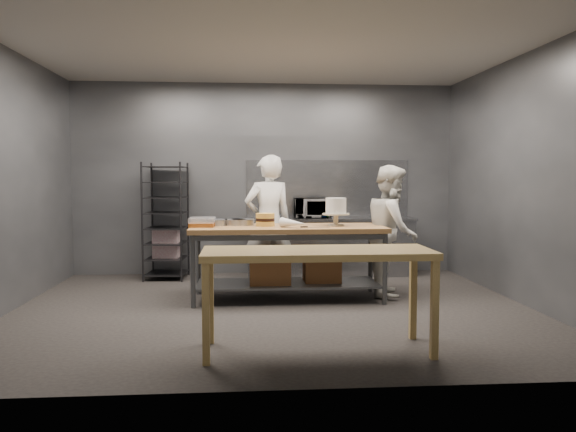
{
  "coord_description": "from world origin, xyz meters",
  "views": [
    {
      "loc": [
        -0.34,
        -6.42,
        1.53
      ],
      "look_at": [
        0.2,
        0.45,
        1.05
      ],
      "focal_mm": 35.0,
      "sensor_mm": 36.0,
      "label": 1
    }
  ],
  "objects_px": {
    "chef_behind": "(268,222)",
    "frosted_cake_stand": "(336,208)",
    "chef_right": "(392,230)",
    "near_counter": "(317,259)",
    "speed_rack": "(166,222)",
    "layer_cake": "(265,220)",
    "work_table": "(289,254)",
    "microwave": "(312,208)"
  },
  "relations": [
    {
      "from": "chef_behind",
      "to": "frosted_cake_stand",
      "type": "relative_size",
      "value": 5.23
    },
    {
      "from": "chef_behind",
      "to": "chef_right",
      "type": "relative_size",
      "value": 1.09
    },
    {
      "from": "near_counter",
      "to": "speed_rack",
      "type": "relative_size",
      "value": 1.14
    },
    {
      "from": "speed_rack",
      "to": "layer_cake",
      "type": "height_order",
      "value": "speed_rack"
    },
    {
      "from": "work_table",
      "to": "layer_cake",
      "type": "bearing_deg",
      "value": 172.67
    },
    {
      "from": "layer_cake",
      "to": "frosted_cake_stand",
      "type": "bearing_deg",
      "value": -2.6
    },
    {
      "from": "near_counter",
      "to": "frosted_cake_stand",
      "type": "distance_m",
      "value": 2.19
    },
    {
      "from": "work_table",
      "to": "chef_right",
      "type": "xyz_separation_m",
      "value": [
        1.34,
        0.16,
        0.27
      ]
    },
    {
      "from": "near_counter",
      "to": "microwave",
      "type": "bearing_deg",
      "value": 83.73
    },
    {
      "from": "work_table",
      "to": "speed_rack",
      "type": "distance_m",
      "value": 2.38
    },
    {
      "from": "work_table",
      "to": "chef_behind",
      "type": "distance_m",
      "value": 0.83
    },
    {
      "from": "near_counter",
      "to": "speed_rack",
      "type": "bearing_deg",
      "value": 116.0
    },
    {
      "from": "work_table",
      "to": "frosted_cake_stand",
      "type": "distance_m",
      "value": 0.82
    },
    {
      "from": "speed_rack",
      "to": "layer_cake",
      "type": "distance_m",
      "value": 2.12
    },
    {
      "from": "chef_behind",
      "to": "frosted_cake_stand",
      "type": "distance_m",
      "value": 1.11
    },
    {
      "from": "work_table",
      "to": "near_counter",
      "type": "distance_m",
      "value": 2.13
    },
    {
      "from": "chef_behind",
      "to": "chef_right",
      "type": "distance_m",
      "value": 1.67
    },
    {
      "from": "layer_cake",
      "to": "chef_behind",
      "type": "bearing_deg",
      "value": 84.35
    },
    {
      "from": "chef_right",
      "to": "frosted_cake_stand",
      "type": "relative_size",
      "value": 4.81
    },
    {
      "from": "near_counter",
      "to": "speed_rack",
      "type": "distance_m",
      "value": 4.13
    },
    {
      "from": "work_table",
      "to": "layer_cake",
      "type": "relative_size",
      "value": 10.28
    },
    {
      "from": "speed_rack",
      "to": "microwave",
      "type": "bearing_deg",
      "value": 2.06
    },
    {
      "from": "speed_rack",
      "to": "layer_cake",
      "type": "bearing_deg",
      "value": -47.37
    },
    {
      "from": "chef_right",
      "to": "microwave",
      "type": "distance_m",
      "value": 1.75
    },
    {
      "from": "work_table",
      "to": "microwave",
      "type": "height_order",
      "value": "microwave"
    },
    {
      "from": "near_counter",
      "to": "layer_cake",
      "type": "bearing_deg",
      "value": 99.86
    },
    {
      "from": "speed_rack",
      "to": "chef_right",
      "type": "xyz_separation_m",
      "value": [
        3.08,
        -1.43,
        -0.01
      ]
    },
    {
      "from": "speed_rack",
      "to": "frosted_cake_stand",
      "type": "bearing_deg",
      "value": -34.61
    },
    {
      "from": "frosted_cake_stand",
      "to": "layer_cake",
      "type": "height_order",
      "value": "frosted_cake_stand"
    },
    {
      "from": "near_counter",
      "to": "chef_right",
      "type": "relative_size",
      "value": 1.19
    },
    {
      "from": "near_counter",
      "to": "chef_behind",
      "type": "distance_m",
      "value": 2.85
    },
    {
      "from": "chef_behind",
      "to": "frosted_cake_stand",
      "type": "height_order",
      "value": "chef_behind"
    },
    {
      "from": "near_counter",
      "to": "microwave",
      "type": "relative_size",
      "value": 3.69
    },
    {
      "from": "chef_right",
      "to": "layer_cake",
      "type": "relative_size",
      "value": 7.21
    },
    {
      "from": "speed_rack",
      "to": "microwave",
      "type": "relative_size",
      "value": 3.23
    },
    {
      "from": "speed_rack",
      "to": "microwave",
      "type": "height_order",
      "value": "speed_rack"
    },
    {
      "from": "frosted_cake_stand",
      "to": "near_counter",
      "type": "bearing_deg",
      "value": -103.57
    },
    {
      "from": "microwave",
      "to": "chef_behind",
      "type": "bearing_deg",
      "value": -126.95
    },
    {
      "from": "work_table",
      "to": "frosted_cake_stand",
      "type": "bearing_deg",
      "value": -0.16
    },
    {
      "from": "near_counter",
      "to": "chef_behind",
      "type": "bearing_deg",
      "value": 96.18
    },
    {
      "from": "near_counter",
      "to": "microwave",
      "type": "height_order",
      "value": "microwave"
    },
    {
      "from": "microwave",
      "to": "layer_cake",
      "type": "bearing_deg",
      "value": -115.72
    }
  ]
}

